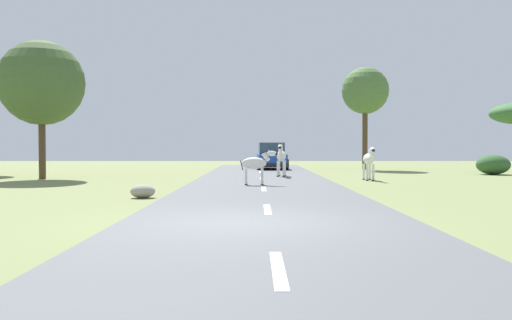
# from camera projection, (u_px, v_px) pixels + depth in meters

# --- Properties ---
(ground_plane) EXTENTS (90.00, 90.00, 0.00)m
(ground_plane) POSITION_uv_depth(u_px,v_px,m) (243.00, 224.00, 10.36)
(ground_plane) COLOR olive
(road) EXTENTS (6.00, 64.00, 0.05)m
(road) POSITION_uv_depth(u_px,v_px,m) (267.00, 223.00, 10.36)
(road) COLOR #56595B
(road) RESTS_ON ground_plane
(lane_markings) EXTENTS (0.16, 56.00, 0.01)m
(lane_markings) POSITION_uv_depth(u_px,v_px,m) (269.00, 230.00, 9.36)
(lane_markings) COLOR silver
(lane_markings) RESTS_ON road
(zebra_0) EXTENTS (0.59, 1.75, 1.65)m
(zebra_0) POSITION_uv_depth(u_px,v_px,m) (279.00, 157.00, 26.03)
(zebra_0) COLOR silver
(zebra_0) RESTS_ON road
(zebra_1) EXTENTS (1.47, 0.40, 1.38)m
(zebra_1) POSITION_uv_depth(u_px,v_px,m) (254.00, 164.00, 20.26)
(zebra_1) COLOR silver
(zebra_1) RESTS_ON road
(zebra_2) EXTENTS (0.44, 1.67, 1.57)m
(zebra_2) POSITION_uv_depth(u_px,v_px,m) (366.00, 160.00, 23.74)
(zebra_2) COLOR silver
(zebra_2) RESTS_ON ground_plane
(car_0) EXTENTS (2.13, 4.39, 1.74)m
(car_0) POSITION_uv_depth(u_px,v_px,m) (269.00, 157.00, 34.78)
(car_0) COLOR #1E479E
(car_0) RESTS_ON road
(tree_2) EXTENTS (3.12, 3.12, 6.83)m
(tree_2) POSITION_uv_depth(u_px,v_px,m) (363.00, 91.00, 35.01)
(tree_2) COLOR #4C3823
(tree_2) RESTS_ON ground_plane
(tree_3) EXTENTS (4.00, 4.00, 6.56)m
(tree_3) POSITION_uv_depth(u_px,v_px,m) (39.00, 83.00, 24.80)
(tree_3) COLOR #4C3823
(tree_3) RESTS_ON ground_plane
(bush_1) EXTENTS (1.80, 1.62, 1.08)m
(bush_1) POSITION_uv_depth(u_px,v_px,m) (490.00, 165.00, 28.68)
(bush_1) COLOR #2D5628
(bush_1) RESTS_ON ground_plane
(rock_1) EXTENTS (0.74, 0.64, 0.40)m
(rock_1) POSITION_uv_depth(u_px,v_px,m) (140.00, 191.00, 15.61)
(rock_1) COLOR gray
(rock_1) RESTS_ON ground_plane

